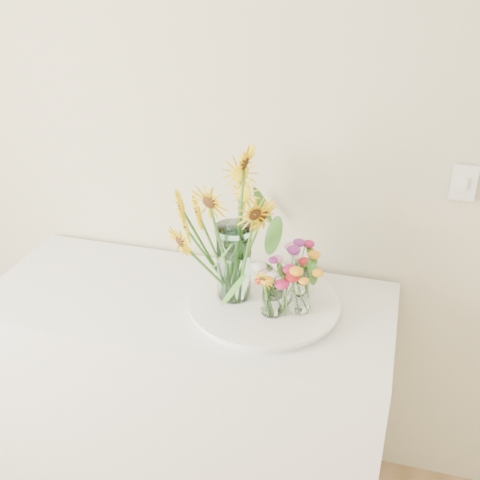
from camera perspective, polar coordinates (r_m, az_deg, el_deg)
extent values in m
cube|color=white|center=(2.35, -4.59, -14.77)|extent=(1.40, 0.60, 0.90)
cylinder|color=white|center=(2.01, 2.31, -6.18)|extent=(0.48, 0.48, 0.02)
cylinder|color=#C8F6F8|center=(1.96, -0.58, -2.12)|extent=(0.15, 0.15, 0.26)
cylinder|color=white|center=(1.91, 3.10, -5.70)|extent=(0.07, 0.07, 0.11)
cylinder|color=white|center=(2.04, 5.80, -3.71)|extent=(0.08, 0.08, 0.10)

